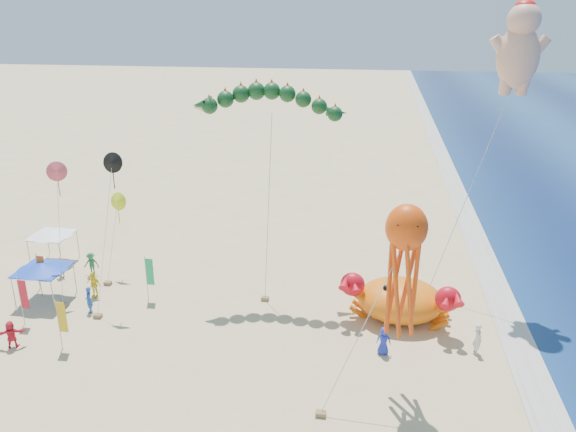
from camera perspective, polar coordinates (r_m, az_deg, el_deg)
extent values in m
plane|color=#D1B784|center=(35.30, 2.75, -11.26)|extent=(320.00, 320.00, 0.00)
plane|color=silver|center=(36.28, 22.38, -11.98)|extent=(320.00, 320.00, 0.00)
ellipsoid|color=orange|center=(36.34, 11.34, -8.35)|extent=(6.04, 5.28, 2.56)
sphere|color=red|center=(34.81, 6.77, -7.30)|extent=(1.52, 1.52, 1.52)
sphere|color=black|center=(34.98, 10.18, -7.35)|extent=(0.39, 0.39, 0.39)
sphere|color=red|center=(35.15, 16.23, -7.74)|extent=(1.52, 1.52, 1.52)
sphere|color=black|center=(35.08, 12.83, -7.47)|extent=(0.39, 0.39, 0.39)
cone|color=#0F3A18|center=(37.31, -8.42, 11.33)|extent=(1.31, 0.97, 1.07)
cylinder|color=#B2B2B2|center=(36.78, -2.00, 0.82)|extent=(0.21, 2.37, 12.12)
cube|color=olive|center=(38.23, -2.35, -8.39)|extent=(0.50, 0.35, 0.25)
ellipsoid|color=#E4A68B|center=(38.23, 22.32, 14.70)|extent=(2.54, 2.09, 3.73)
sphere|color=#E4A68B|center=(37.91, 22.85, 17.92)|extent=(1.95, 1.95, 1.95)
ellipsoid|color=red|center=(38.02, 22.96, 18.96)|extent=(1.26, 1.26, 0.88)
cylinder|color=#B2B2B2|center=(38.43, 17.86, 2.21)|extent=(4.33, 2.03, 14.07)
cube|color=olive|center=(39.91, 13.92, -7.71)|extent=(0.50, 0.35, 0.25)
ellipsoid|color=#EB480C|center=(26.63, 11.95, -1.16)|extent=(1.98, 1.78, 2.28)
cylinder|color=#B2B2B2|center=(27.40, 7.58, -11.24)|extent=(3.59, 2.85, 8.12)
cube|color=olive|center=(28.69, 3.34, -19.43)|extent=(0.50, 0.35, 0.25)
cylinder|color=gray|center=(40.91, -26.11, -7.06)|extent=(0.06, 0.06, 2.20)
cylinder|color=gray|center=(39.44, -22.77, -7.54)|extent=(0.06, 0.06, 2.20)
cylinder|color=gray|center=(42.94, -24.07, -5.45)|extent=(0.06, 0.06, 2.20)
cylinder|color=gray|center=(41.54, -20.84, -5.84)|extent=(0.06, 0.06, 2.20)
cube|color=#163EC1|center=(40.72, -23.67, -5.01)|extent=(3.01, 3.01, 0.08)
cone|color=#163EC1|center=(40.62, -23.72, -4.71)|extent=(3.31, 3.31, 0.45)
cylinder|color=gray|center=(46.62, -24.83, -3.57)|extent=(0.06, 0.06, 2.20)
cylinder|color=gray|center=(45.27, -22.11, -3.85)|extent=(0.06, 0.06, 2.20)
cylinder|color=gray|center=(48.58, -23.22, -2.39)|extent=(0.06, 0.06, 2.20)
cylinder|color=gray|center=(47.29, -20.57, -2.62)|extent=(0.06, 0.06, 2.20)
cube|color=white|center=(46.51, -22.87, -1.80)|extent=(2.81, 2.81, 0.08)
cone|color=white|center=(46.43, -22.91, -1.53)|extent=(3.09, 3.09, 0.45)
cylinder|color=gray|center=(35.01, -22.26, -10.16)|extent=(0.05, 0.05, 3.20)
cube|color=gold|center=(34.63, -21.96, -9.51)|extent=(0.50, 0.04, 1.90)
cylinder|color=gray|center=(38.52, -25.51, -7.81)|extent=(0.05, 0.05, 3.20)
cube|color=red|center=(38.15, -25.28, -7.20)|extent=(0.50, 0.04, 1.90)
cylinder|color=gray|center=(41.55, -23.97, -5.53)|extent=(0.05, 0.05, 3.20)
cube|color=#E25319|center=(41.21, -23.74, -4.94)|extent=(0.50, 0.04, 1.90)
cylinder|color=gray|center=(38.77, -14.18, -6.16)|extent=(0.05, 0.05, 3.20)
cube|color=#1BA461|center=(38.45, -13.86, -5.53)|extent=(0.50, 0.04, 1.90)
imported|color=silver|center=(44.22, -22.12, -4.88)|extent=(0.92, 0.82, 1.57)
imported|color=yellow|center=(40.52, -19.14, -6.56)|extent=(1.16, 0.68, 1.85)
imported|color=#216336|center=(43.85, -19.34, -4.60)|extent=(1.19, 0.77, 1.73)
imported|color=#1C47A3|center=(38.67, -19.58, -8.02)|extent=(0.68, 0.77, 1.77)
imported|color=#1E2FB2|center=(32.90, 9.69, -12.38)|extent=(0.88, 0.63, 1.70)
imported|color=red|center=(36.69, -26.30, -10.72)|extent=(1.62, 1.08, 1.68)
imported|color=silver|center=(34.21, 18.70, -11.71)|extent=(0.63, 0.79, 1.87)
cone|color=#D9F51B|center=(42.02, -16.95, 1.41)|extent=(1.30, 0.51, 1.32)
cylinder|color=#B2B2B2|center=(41.59, -17.13, -2.82)|extent=(0.55, 3.04, 5.27)
cube|color=olive|center=(41.36, -17.32, -7.03)|extent=(0.50, 0.35, 0.25)
cone|color=#D34655|center=(39.37, -22.45, 4.20)|extent=(1.30, 0.51, 1.32)
cylinder|color=#B2B2B2|center=(39.34, -22.41, -2.40)|extent=(0.55, 3.04, 8.34)
cube|color=olive|center=(39.79, -22.38, -8.82)|extent=(0.50, 0.35, 0.25)
cone|color=black|center=(36.51, -17.46, 5.19)|extent=(1.30, 0.51, 1.32)
cylinder|color=#B2B2B2|center=(36.59, -17.34, -2.62)|extent=(0.55, 3.04, 9.29)
cube|color=olive|center=(37.31, -17.24, -10.15)|extent=(0.50, 0.35, 0.25)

